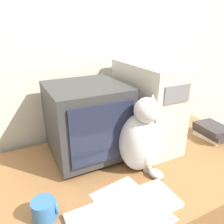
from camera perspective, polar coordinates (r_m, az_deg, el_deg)
wall_back at (r=1.34m, az=-7.24°, el=15.92°), size 7.00×0.05×2.50m
desk at (r=1.38m, az=2.24°, el=-26.26°), size 1.61×0.80×0.73m
crt_monitor at (r=1.13m, az=-6.36°, el=-2.14°), size 0.38×0.38×0.39m
computer_tower at (r=1.26m, az=8.96°, el=1.88°), size 0.21×0.46×0.47m
keyboard at (r=0.91m, az=3.51°, el=-24.19°), size 0.44×0.16×0.02m
cat at (r=1.04m, az=7.55°, el=-7.26°), size 0.30×0.27×0.38m
book_stack at (r=1.49m, az=24.58°, el=-4.57°), size 0.16×0.21×0.08m
pen at (r=0.94m, az=-3.81°, el=-22.47°), size 0.16×0.01×0.01m
paper_sheet at (r=0.93m, az=4.92°, el=-23.39°), size 0.25×0.32×0.00m
mug at (r=0.90m, az=-17.20°, el=-23.22°), size 0.09×0.08×0.08m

